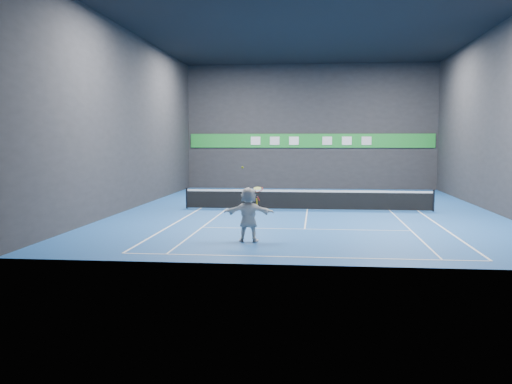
# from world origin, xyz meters

# --- Properties ---
(ground) EXTENTS (26.00, 26.00, 0.00)m
(ground) POSITION_xyz_m (0.00, 0.00, 0.00)
(ground) COLOR #1A4C94
(ground) RESTS_ON ground
(ceiling) EXTENTS (26.00, 26.00, 0.00)m
(ceiling) POSITION_xyz_m (0.00, 0.00, 9.00)
(ceiling) COLOR black
(ceiling) RESTS_ON ground
(wall_back) EXTENTS (18.00, 0.10, 9.00)m
(wall_back) POSITION_xyz_m (0.00, 13.00, 4.50)
(wall_back) COLOR #272629
(wall_back) RESTS_ON ground
(wall_front) EXTENTS (18.00, 0.10, 9.00)m
(wall_front) POSITION_xyz_m (0.00, -13.00, 4.50)
(wall_front) COLOR #272629
(wall_front) RESTS_ON ground
(wall_left) EXTENTS (0.10, 26.00, 9.00)m
(wall_left) POSITION_xyz_m (-9.00, 0.00, 4.50)
(wall_left) COLOR #272629
(wall_left) RESTS_ON ground
(wall_right) EXTENTS (0.10, 26.00, 9.00)m
(wall_right) POSITION_xyz_m (9.00, 0.00, 4.50)
(wall_right) COLOR #272629
(wall_right) RESTS_ON ground
(baseline_near) EXTENTS (10.98, 0.08, 0.01)m
(baseline_near) POSITION_xyz_m (0.00, -11.89, 0.00)
(baseline_near) COLOR white
(baseline_near) RESTS_ON ground
(baseline_far) EXTENTS (10.98, 0.08, 0.01)m
(baseline_far) POSITION_xyz_m (0.00, 11.89, 0.00)
(baseline_far) COLOR white
(baseline_far) RESTS_ON ground
(sideline_doubles_left) EXTENTS (0.08, 23.78, 0.01)m
(sideline_doubles_left) POSITION_xyz_m (-5.49, 0.00, 0.00)
(sideline_doubles_left) COLOR white
(sideline_doubles_left) RESTS_ON ground
(sideline_doubles_right) EXTENTS (0.08, 23.78, 0.01)m
(sideline_doubles_right) POSITION_xyz_m (5.49, 0.00, 0.00)
(sideline_doubles_right) COLOR white
(sideline_doubles_right) RESTS_ON ground
(sideline_singles_left) EXTENTS (0.06, 23.78, 0.01)m
(sideline_singles_left) POSITION_xyz_m (-4.11, 0.00, 0.00)
(sideline_singles_left) COLOR white
(sideline_singles_left) RESTS_ON ground
(sideline_singles_right) EXTENTS (0.06, 23.78, 0.01)m
(sideline_singles_right) POSITION_xyz_m (4.11, 0.00, 0.00)
(sideline_singles_right) COLOR white
(sideline_singles_right) RESTS_ON ground
(service_line_near) EXTENTS (8.23, 0.06, 0.01)m
(service_line_near) POSITION_xyz_m (0.00, -6.40, 0.00)
(service_line_near) COLOR white
(service_line_near) RESTS_ON ground
(service_line_far) EXTENTS (8.23, 0.06, 0.01)m
(service_line_far) POSITION_xyz_m (0.00, 6.40, 0.00)
(service_line_far) COLOR white
(service_line_far) RESTS_ON ground
(center_service_line) EXTENTS (0.06, 12.80, 0.01)m
(center_service_line) POSITION_xyz_m (0.00, 0.00, 0.00)
(center_service_line) COLOR white
(center_service_line) RESTS_ON ground
(player) EXTENTS (1.76, 0.60, 1.88)m
(player) POSITION_xyz_m (-1.87, -9.40, 0.94)
(player) COLOR silver
(player) RESTS_ON ground
(tennis_ball) EXTENTS (0.07, 0.07, 0.07)m
(tennis_ball) POSITION_xyz_m (-2.10, -9.25, 2.55)
(tennis_ball) COLOR yellow
(tennis_ball) RESTS_ON player
(tennis_net) EXTENTS (12.50, 0.10, 1.07)m
(tennis_net) POSITION_xyz_m (0.00, 0.00, 0.54)
(tennis_net) COLOR black
(tennis_net) RESTS_ON ground
(sponsor_banner) EXTENTS (17.64, 0.11, 1.00)m
(sponsor_banner) POSITION_xyz_m (0.00, 12.93, 3.50)
(sponsor_banner) COLOR green
(sponsor_banner) RESTS_ON wall_back
(tennis_racket) EXTENTS (0.45, 0.39, 0.66)m
(tennis_racket) POSITION_xyz_m (-1.53, -9.35, 1.74)
(tennis_racket) COLOR red
(tennis_racket) RESTS_ON player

